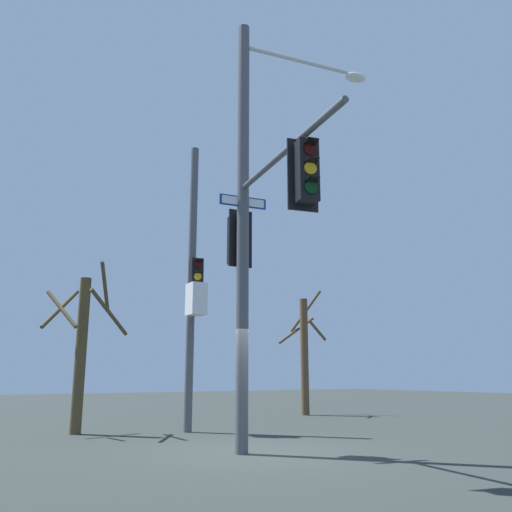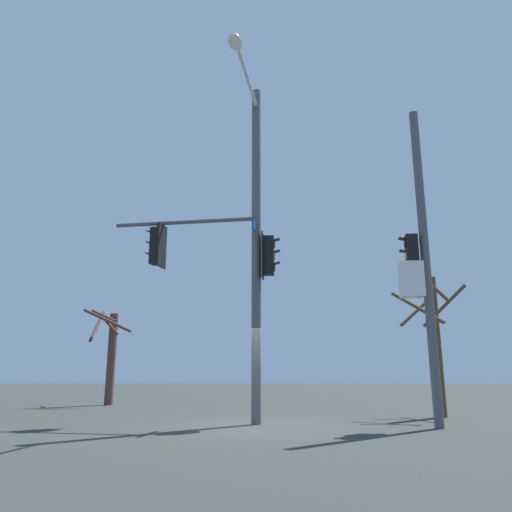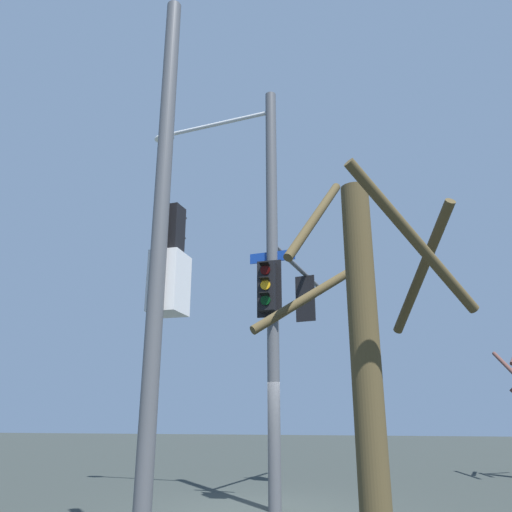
# 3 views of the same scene
# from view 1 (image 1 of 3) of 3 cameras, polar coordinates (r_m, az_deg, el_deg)

# --- Properties ---
(ground_plane) EXTENTS (80.00, 80.00, 0.00)m
(ground_plane) POSITION_cam_1_polar(r_m,az_deg,el_deg) (11.58, -0.21, -20.34)
(ground_plane) COLOR #2A302D
(main_signal_pole_assembly) EXTENTS (4.90, 4.19, 9.74)m
(main_signal_pole_assembly) POSITION_cam_1_polar(r_m,az_deg,el_deg) (11.51, 0.19, 5.62)
(main_signal_pole_assembly) COLOR #4C4F54
(main_signal_pole_assembly) RESTS_ON ground
(secondary_pole_assembly) EXTENTS (0.82, 0.49, 8.50)m
(secondary_pole_assembly) POSITION_cam_1_polar(r_m,az_deg,el_deg) (15.71, -6.71, -3.24)
(secondary_pole_assembly) COLOR #4C4F54
(secondary_pole_assembly) RESTS_ON ground
(bare_tree_across_street) EXTENTS (1.90, 1.63, 5.14)m
(bare_tree_across_street) POSITION_cam_1_polar(r_m,az_deg,el_deg) (22.31, 5.22, -10.14)
(bare_tree_across_street) COLOR brown
(bare_tree_across_street) RESTS_ON ground
(bare_tree_corner) EXTENTS (2.40, 2.40, 4.69)m
(bare_tree_corner) POSITION_cam_1_polar(r_m,az_deg,el_deg) (15.76, -18.21, -9.05)
(bare_tree_corner) COLOR #4B3F25
(bare_tree_corner) RESTS_ON ground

